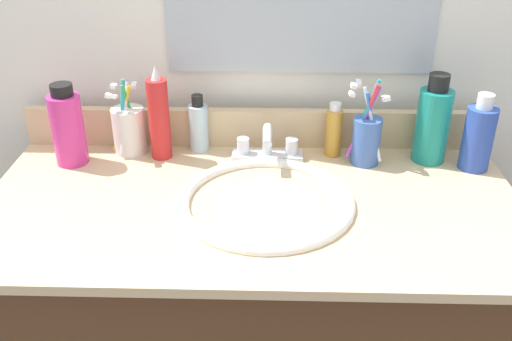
# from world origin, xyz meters

# --- Properties ---
(countertop) EXTENTS (1.08, 0.54, 0.02)m
(countertop) POSITION_xyz_m (0.00, 0.00, 0.79)
(countertop) COLOR #D1B284
(countertop) RESTS_ON vanity_cabinet
(backsplash) EXTENTS (1.08, 0.02, 0.09)m
(backsplash) POSITION_xyz_m (0.00, 0.26, 0.84)
(backsplash) COLOR #D1B284
(backsplash) RESTS_ON countertop
(back_wall) EXTENTS (2.18, 0.04, 1.30)m
(back_wall) POSITION_xyz_m (0.00, 0.32, 0.65)
(back_wall) COLOR white
(back_wall) RESTS_ON ground_plane
(sink_basin) EXTENTS (0.35, 0.35, 0.11)m
(sink_basin) POSITION_xyz_m (0.03, -0.01, 0.77)
(sink_basin) COLOR white
(sink_basin) RESTS_ON countertop
(faucet) EXTENTS (0.16, 0.10, 0.08)m
(faucet) POSITION_xyz_m (0.03, 0.19, 0.83)
(faucet) COLOR silver
(faucet) RESTS_ON countertop
(bottle_gel_clear) EXTENTS (0.04, 0.04, 0.13)m
(bottle_gel_clear) POSITION_xyz_m (-0.13, 0.23, 0.86)
(bottle_gel_clear) COLOR silver
(bottle_gel_clear) RESTS_ON countertop
(bottle_shampoo_blue) EXTENTS (0.06, 0.06, 0.17)m
(bottle_shampoo_blue) POSITION_xyz_m (0.48, 0.16, 0.87)
(bottle_shampoo_blue) COLOR #2D4CB2
(bottle_shampoo_blue) RESTS_ON countertop
(bottle_spray_red) EXTENTS (0.05, 0.05, 0.22)m
(bottle_spray_red) POSITION_xyz_m (-0.21, 0.19, 0.89)
(bottle_spray_red) COLOR red
(bottle_spray_red) RESTS_ON countertop
(bottle_soap_pink) EXTENTS (0.07, 0.07, 0.18)m
(bottle_soap_pink) POSITION_xyz_m (-0.41, 0.16, 0.88)
(bottle_soap_pink) COLOR #D8338C
(bottle_soap_pink) RESTS_ON countertop
(bottle_mouthwash_teal) EXTENTS (0.07, 0.07, 0.20)m
(bottle_mouthwash_teal) POSITION_xyz_m (0.39, 0.19, 0.89)
(bottle_mouthwash_teal) COLOR teal
(bottle_mouthwash_teal) RESTS_ON countertop
(bottle_oil_amber) EXTENTS (0.04, 0.04, 0.13)m
(bottle_oil_amber) POSITION_xyz_m (0.18, 0.21, 0.86)
(bottle_oil_amber) COLOR gold
(bottle_oil_amber) RESTS_ON countertop
(cup_white_ceramic) EXTENTS (0.08, 0.09, 0.18)m
(cup_white_ceramic) POSITION_xyz_m (-0.29, 0.21, 0.85)
(cup_white_ceramic) COLOR white
(cup_white_ceramic) RESTS_ON countertop
(cup_blue_plastic) EXTENTS (0.09, 0.08, 0.20)m
(cup_blue_plastic) POSITION_xyz_m (0.25, 0.18, 0.86)
(cup_blue_plastic) COLOR #3F66B7
(cup_blue_plastic) RESTS_ON countertop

